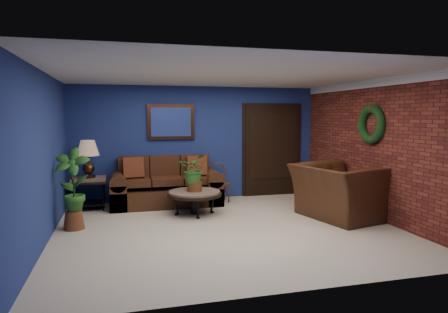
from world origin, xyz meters
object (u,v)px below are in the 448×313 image
object	(u,v)px
sofa	(166,189)
armchair	(340,192)
table_lamp	(88,154)
side_chair	(219,180)
end_table	(89,185)
coffee_table	(194,194)

from	to	relation	value
sofa	armchair	bearing A→B (deg)	-33.53
sofa	armchair	distance (m)	3.52
table_lamp	side_chair	bearing A→B (deg)	1.31
sofa	armchair	xyz separation A→B (m)	(2.93, -1.94, 0.15)
sofa	table_lamp	xyz separation A→B (m)	(-1.52, -0.03, 0.76)
sofa	end_table	xyz separation A→B (m)	(-1.52, -0.03, 0.15)
coffee_table	armchair	size ratio (longest dim) A/B	0.69
coffee_table	end_table	world-z (taller)	end_table
end_table	side_chair	bearing A→B (deg)	1.31
side_chair	armchair	size ratio (longest dim) A/B	0.56
table_lamp	armchair	bearing A→B (deg)	-23.18
coffee_table	armchair	world-z (taller)	armchair
coffee_table	side_chair	bearing A→B (deg)	54.28
side_chair	armchair	world-z (taller)	armchair
side_chair	armchair	bearing A→B (deg)	-49.78
sofa	end_table	world-z (taller)	sofa
sofa	side_chair	xyz separation A→B (m)	(1.17, 0.03, 0.14)
coffee_table	armchair	bearing A→B (deg)	-20.53
sofa	coffee_table	world-z (taller)	sofa
end_table	sofa	bearing A→B (deg)	1.31
coffee_table	side_chair	xyz separation A→B (m)	(0.74, 1.03, 0.09)
side_chair	coffee_table	bearing A→B (deg)	-127.34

